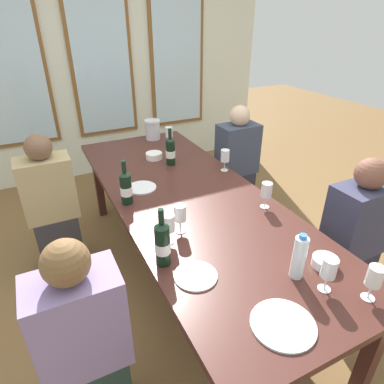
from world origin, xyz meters
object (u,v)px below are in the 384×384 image
(wine_glass_6, at_px, (168,224))
(seated_person_0, at_px, (85,347))
(water_bottle, at_px, (299,257))
(wine_glass_2, at_px, (180,214))
(wine_bottle_2, at_px, (170,151))
(tasting_bowl_1, at_px, (154,156))
(tasting_bowl_0, at_px, (325,262))
(wine_glass_4, at_px, (329,269))
(wine_bottle_0, at_px, (126,188))
(wine_glass_3, at_px, (225,156))
(metal_pitcher, at_px, (153,129))
(wine_bottle_1, at_px, (162,243))
(dining_table, at_px, (189,203))
(wine_glass_1, at_px, (266,191))
(white_plate_0, at_px, (142,188))
(seated_person_3, at_px, (236,164))
(seated_person_2, at_px, (52,207))
(seated_person_1, at_px, (352,241))
(wine_glass_0, at_px, (374,278))
(white_plate_1, at_px, (196,276))
(white_plate_2, at_px, (283,324))
(wine_glass_5, at_px, (169,133))

(wine_glass_6, bearing_deg, seated_person_0, -151.99)
(water_bottle, height_order, wine_glass_2, water_bottle)
(wine_bottle_2, height_order, tasting_bowl_1, wine_bottle_2)
(tasting_bowl_0, relative_size, wine_glass_4, 0.73)
(wine_bottle_0, bearing_deg, wine_glass_3, 10.47)
(metal_pitcher, bearing_deg, wine_bottle_1, -108.82)
(dining_table, relative_size, wine_glass_1, 15.36)
(wine_glass_6, bearing_deg, water_bottle, -49.25)
(wine_glass_4, bearing_deg, wine_glass_6, 127.91)
(white_plate_0, height_order, wine_bottle_0, wine_bottle_0)
(wine_glass_4, bearing_deg, wine_glass_3, 78.62)
(wine_bottle_0, distance_m, seated_person_3, 1.45)
(water_bottle, bearing_deg, seated_person_2, 121.58)
(dining_table, bearing_deg, wine_bottle_2, 79.84)
(wine_bottle_2, relative_size, wine_glass_1, 1.75)
(wine_glass_3, distance_m, seated_person_1, 1.08)
(wine_glass_0, height_order, seated_person_2, seated_person_2)
(wine_glass_2, distance_m, wine_glass_3, 0.90)
(white_plate_1, xyz_separation_m, water_bottle, (0.43, -0.21, 0.11))
(wine_glass_4, xyz_separation_m, seated_person_2, (-1.03, 1.72, -0.34))
(white_plate_0, height_order, wine_glass_1, wine_glass_1)
(tasting_bowl_0, distance_m, water_bottle, 0.20)
(white_plate_2, bearing_deg, tasting_bowl_1, 85.53)
(dining_table, height_order, white_plate_2, white_plate_2)
(wine_bottle_0, height_order, wine_glass_6, wine_bottle_0)
(tasting_bowl_0, height_order, wine_glass_3, wine_glass_3)
(wine_glass_2, xyz_separation_m, seated_person_3, (1.09, 1.07, -0.33))
(white_plate_1, relative_size, tasting_bowl_0, 1.64)
(wine_bottle_0, distance_m, tasting_bowl_1, 0.77)
(wine_glass_2, xyz_separation_m, wine_glass_5, (0.50, 1.34, 0.00))
(wine_bottle_0, xyz_separation_m, wine_glass_1, (0.78, -0.45, 0.00))
(water_bottle, relative_size, wine_glass_4, 1.38)
(water_bottle, bearing_deg, wine_glass_6, 130.75)
(wine_bottle_2, relative_size, tasting_bowl_0, 2.39)
(seated_person_1, xyz_separation_m, seated_person_2, (-1.73, 1.34, 0.00))
(white_plate_2, relative_size, tasting_bowl_0, 2.08)
(dining_table, height_order, tasting_bowl_0, tasting_bowl_0)
(wine_bottle_1, bearing_deg, white_plate_1, -57.88)
(metal_pitcher, xyz_separation_m, wine_glass_3, (0.25, -0.96, 0.03))
(water_bottle, bearing_deg, seated_person_0, 166.90)
(tasting_bowl_1, bearing_deg, wine_glass_1, -71.69)
(wine_bottle_0, relative_size, wine_glass_4, 1.73)
(tasting_bowl_0, bearing_deg, wine_glass_0, -87.11)
(wine_glass_1, bearing_deg, seated_person_2, 140.84)
(wine_bottle_0, xyz_separation_m, wine_bottle_2, (0.51, 0.46, 0.00))
(metal_pitcher, bearing_deg, wine_bottle_0, -118.07)
(tasting_bowl_1, height_order, water_bottle, water_bottle)
(wine_glass_0, distance_m, seated_person_3, 2.00)
(wine_bottle_0, relative_size, wine_glass_5, 1.73)
(wine_bottle_2, distance_m, wine_glass_6, 1.06)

